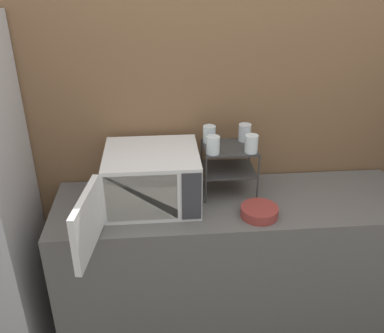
{
  "coord_description": "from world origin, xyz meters",
  "views": [
    {
      "loc": [
        -0.41,
        -1.71,
        2.18
      ],
      "look_at": [
        -0.23,
        0.32,
        1.14
      ],
      "focal_mm": 40.0,
      "sensor_mm": 36.0,
      "label": 1
    }
  ],
  "objects_px": {
    "microwave": "(150,179)",
    "glass_back_left": "(209,134)",
    "glass_front_left": "(213,145)",
    "dish_rack": "(229,159)",
    "bowl": "(259,212)",
    "glass_back_right": "(245,132)",
    "glass_front_right": "(251,144)"
  },
  "relations": [
    {
      "from": "dish_rack",
      "to": "glass_front_right",
      "type": "xyz_separation_m",
      "value": [
        0.1,
        -0.08,
        0.13
      ]
    },
    {
      "from": "microwave",
      "to": "glass_front_right",
      "type": "relative_size",
      "value": 8.56
    },
    {
      "from": "glass_back_left",
      "to": "bowl",
      "type": "bearing_deg",
      "value": -56.32
    },
    {
      "from": "microwave",
      "to": "glass_back_right",
      "type": "relative_size",
      "value": 8.56
    },
    {
      "from": "dish_rack",
      "to": "glass_front_left",
      "type": "distance_m",
      "value": 0.18
    },
    {
      "from": "dish_rack",
      "to": "microwave",
      "type": "bearing_deg",
      "value": -168.28
    },
    {
      "from": "dish_rack",
      "to": "glass_front_left",
      "type": "bearing_deg",
      "value": -143.52
    },
    {
      "from": "dish_rack",
      "to": "glass_front_right",
      "type": "relative_size",
      "value": 3.06
    },
    {
      "from": "microwave",
      "to": "glass_back_left",
      "type": "xyz_separation_m",
      "value": [
        0.34,
        0.16,
        0.18
      ]
    },
    {
      "from": "glass_front_left",
      "to": "bowl",
      "type": "relative_size",
      "value": 0.49
    },
    {
      "from": "glass_front_right",
      "to": "microwave",
      "type": "bearing_deg",
      "value": -178.35
    },
    {
      "from": "bowl",
      "to": "glass_front_left",
      "type": "bearing_deg",
      "value": 139.35
    },
    {
      "from": "glass_back_right",
      "to": "bowl",
      "type": "xyz_separation_m",
      "value": [
        0.03,
        -0.35,
        -0.3
      ]
    },
    {
      "from": "dish_rack",
      "to": "glass_front_left",
      "type": "relative_size",
      "value": 3.06
    },
    {
      "from": "microwave",
      "to": "glass_front_left",
      "type": "height_order",
      "value": "glass_front_left"
    },
    {
      "from": "glass_front_right",
      "to": "glass_back_left",
      "type": "height_order",
      "value": "same"
    },
    {
      "from": "glass_back_left",
      "to": "glass_front_left",
      "type": "bearing_deg",
      "value": -89.1
    },
    {
      "from": "microwave",
      "to": "glass_front_left",
      "type": "relative_size",
      "value": 8.56
    },
    {
      "from": "bowl",
      "to": "microwave",
      "type": "bearing_deg",
      "value": 162.64
    },
    {
      "from": "glass_back_right",
      "to": "dish_rack",
      "type": "bearing_deg",
      "value": -140.6
    },
    {
      "from": "microwave",
      "to": "glass_front_left",
      "type": "bearing_deg",
      "value": 2.72
    },
    {
      "from": "microwave",
      "to": "glass_front_right",
      "type": "distance_m",
      "value": 0.57
    },
    {
      "from": "microwave",
      "to": "dish_rack",
      "type": "height_order",
      "value": "microwave"
    },
    {
      "from": "microwave",
      "to": "dish_rack",
      "type": "bearing_deg",
      "value": 11.72
    },
    {
      "from": "glass_front_right",
      "to": "bowl",
      "type": "bearing_deg",
      "value": -83.89
    },
    {
      "from": "dish_rack",
      "to": "bowl",
      "type": "distance_m",
      "value": 0.35
    },
    {
      "from": "glass_front_left",
      "to": "glass_front_right",
      "type": "height_order",
      "value": "same"
    },
    {
      "from": "microwave",
      "to": "glass_front_right",
      "type": "xyz_separation_m",
      "value": [
        0.55,
        0.02,
        0.18
      ]
    },
    {
      "from": "glass_front_right",
      "to": "glass_back_left",
      "type": "relative_size",
      "value": 1.0
    },
    {
      "from": "glass_front_right",
      "to": "glass_back_left",
      "type": "distance_m",
      "value": 0.25
    },
    {
      "from": "microwave",
      "to": "bowl",
      "type": "bearing_deg",
      "value": -17.36
    },
    {
      "from": "glass_front_left",
      "to": "glass_front_right",
      "type": "distance_m",
      "value": 0.2
    }
  ]
}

